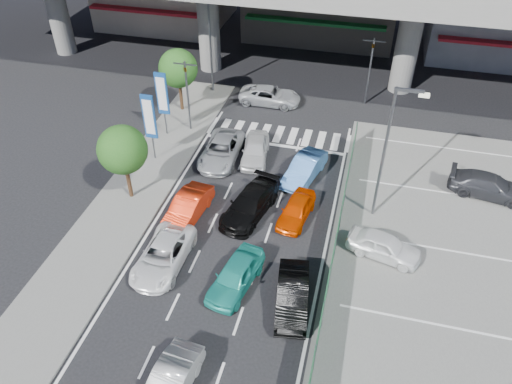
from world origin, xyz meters
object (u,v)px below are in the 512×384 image
(sedan_white_front_mid, at_px, (255,150))
(parked_sedan_white, at_px, (384,246))
(tree_far, at_px, (178,69))
(street_lamp_right, at_px, (389,145))
(traffic_light_left, at_px, (186,79))
(traffic_light_right, at_px, (372,55))
(sedan_white_mid_left, at_px, (163,255))
(wagon_silver_front_left, at_px, (221,150))
(crossing_wagon_silver, at_px, (270,96))
(tree_near, at_px, (122,150))
(kei_truck_front_right, at_px, (305,169))
(street_lamp_left, at_px, (212,34))
(signboard_far, at_px, (162,96))
(hatch_black_mid_right, at_px, (293,295))
(taxi_teal_mid, at_px, (236,275))
(taxi_orange_right, at_px, (296,210))
(sedan_black_mid, at_px, (250,204))
(taxi_orange_left, at_px, (188,208))
(traffic_cone, at_px, (350,236))
(parked_sedan_dgrey, at_px, (489,186))
(signboard_near, at_px, (149,119))

(sedan_white_front_mid, relative_size, parked_sedan_white, 1.06)
(tree_far, bearing_deg, street_lamp_right, -29.58)
(traffic_light_left, distance_m, traffic_light_right, 13.63)
(sedan_white_mid_left, height_order, wagon_silver_front_left, wagon_silver_front_left)
(crossing_wagon_silver, bearing_deg, traffic_light_right, -76.21)
(tree_near, relative_size, kei_truck_front_right, 1.15)
(street_lamp_left, bearing_deg, signboard_far, -100.31)
(street_lamp_right, xyz_separation_m, hatch_black_mid_right, (-3.38, -7.47, -4.09))
(taxi_teal_mid, bearing_deg, taxi_orange_right, 82.09)
(hatch_black_mid_right, bearing_deg, traffic_light_left, 118.17)
(sedan_black_mid, height_order, taxi_orange_right, sedan_black_mid)
(traffic_light_right, distance_m, taxi_teal_mid, 20.76)
(taxi_orange_left, height_order, parked_sedan_white, taxi_orange_left)
(traffic_light_left, relative_size, crossing_wagon_silver, 1.11)
(traffic_cone, bearing_deg, hatch_black_mid_right, -113.73)
(traffic_light_right, distance_m, sedan_white_front_mid, 11.71)
(signboard_far, height_order, parked_sedan_white, signboard_far)
(sedan_white_mid_left, height_order, parked_sedan_dgrey, parked_sedan_dgrey)
(traffic_light_left, height_order, sedan_white_mid_left, traffic_light_left)
(signboard_near, relative_size, parked_sedan_white, 1.24)
(tree_near, relative_size, taxi_teal_mid, 1.19)
(taxi_teal_mid, bearing_deg, traffic_cone, 52.34)
(signboard_near, xyz_separation_m, crossing_wagon_silver, (5.58, 9.19, -2.41))
(taxi_orange_right, bearing_deg, parked_sedan_white, -11.23)
(street_lamp_right, xyz_separation_m, tree_near, (-14.17, -2.00, -1.38))
(traffic_light_left, relative_size, taxi_orange_left, 1.24)
(sedan_white_mid_left, bearing_deg, signboard_near, 116.80)
(sedan_white_mid_left, relative_size, parked_sedan_white, 1.23)
(taxi_teal_mid, xyz_separation_m, taxi_orange_left, (-3.99, 4.11, 0.00))
(parked_sedan_white, bearing_deg, street_lamp_left, 56.97)
(signboard_far, distance_m, tree_far, 3.53)
(taxi_orange_left, bearing_deg, sedan_white_front_mid, 77.83)
(hatch_black_mid_right, bearing_deg, tree_near, 144.71)
(street_lamp_right, bearing_deg, traffic_cone, -115.50)
(sedan_white_mid_left, distance_m, hatch_black_mid_right, 6.88)
(crossing_wagon_silver, bearing_deg, wagon_silver_front_left, 169.76)
(traffic_light_right, distance_m, kei_truck_front_right, 11.41)
(street_lamp_right, xyz_separation_m, street_lamp_left, (-13.50, 12.00, 0.00))
(tree_near, bearing_deg, sedan_white_front_mid, 42.99)
(traffic_light_left, distance_m, taxi_teal_mid, 15.14)
(sedan_white_front_mid, bearing_deg, sedan_black_mid, -86.53)
(street_lamp_right, height_order, signboard_far, street_lamp_right)
(street_lamp_right, distance_m, traffic_cone, 5.23)
(signboard_far, xyz_separation_m, wagon_silver_front_left, (4.60, -1.88, -2.39))
(tree_near, relative_size, taxi_orange_right, 1.33)
(sedan_white_mid_left, xyz_separation_m, sedan_black_mid, (3.22, 4.88, 0.04))
(street_lamp_left, relative_size, taxi_orange_right, 2.22)
(sedan_white_mid_left, bearing_deg, wagon_silver_front_left, 90.62)
(traffic_light_left, height_order, wagon_silver_front_left, traffic_light_left)
(parked_sedan_dgrey, distance_m, traffic_cone, 9.60)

